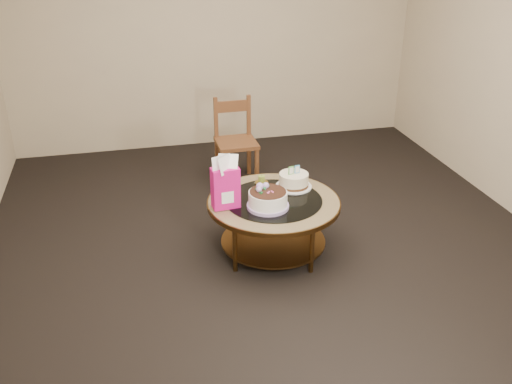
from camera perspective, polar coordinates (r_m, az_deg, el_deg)
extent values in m
plane|color=black|center=(4.56, 1.71, -5.91)|extent=(5.00, 5.00, 0.00)
cube|color=tan|center=(6.41, -4.16, 15.96)|extent=(4.50, 0.02, 2.60)
cube|color=tan|center=(1.95, 21.95, -10.81)|extent=(4.50, 0.02, 2.60)
cylinder|color=brown|center=(4.71, 5.18, -1.95)|extent=(0.04, 0.04, 0.42)
cylinder|color=brown|center=(4.71, -1.71, -1.87)|extent=(0.04, 0.04, 0.42)
cylinder|color=brown|center=(4.22, -2.12, -5.46)|extent=(0.04, 0.04, 0.42)
cylinder|color=brown|center=(4.22, 5.60, -5.55)|extent=(0.04, 0.04, 0.42)
cylinder|color=brown|center=(4.51, 1.72, -4.83)|extent=(0.82, 0.82, 0.02)
cylinder|color=brown|center=(4.35, 1.78, -1.07)|extent=(1.02, 1.02, 0.04)
cylinder|color=olive|center=(4.34, 1.78, -0.91)|extent=(1.00, 1.00, 0.01)
cylinder|color=black|center=(4.34, 1.78, -0.81)|extent=(0.74, 0.74, 0.01)
cylinder|color=#AC91CD|center=(4.22, 1.19, -1.40)|extent=(0.31, 0.31, 0.02)
cylinder|color=white|center=(4.19, 1.20, -0.78)|extent=(0.29, 0.29, 0.13)
cylinder|color=black|center=(4.16, 1.21, 0.04)|extent=(0.27, 0.27, 0.01)
sphere|color=#AC91CD|center=(4.19, 0.39, 0.57)|extent=(0.06, 0.06, 0.06)
sphere|color=#AC91CD|center=(4.21, 0.99, 0.65)|extent=(0.05, 0.05, 0.05)
sphere|color=#AC91CD|center=(4.15, 0.30, 0.25)|extent=(0.04, 0.04, 0.04)
cone|color=#1B682F|center=(4.18, 0.91, 0.27)|extent=(0.03, 0.04, 0.03)
cone|color=#1B682F|center=(4.18, 0.00, 0.28)|extent=(0.04, 0.04, 0.03)
cone|color=#1B682F|center=(4.23, 1.22, 0.59)|extent=(0.04, 0.04, 0.03)
cone|color=#1B682F|center=(4.13, 0.60, -0.05)|extent=(0.04, 0.04, 0.03)
cylinder|color=white|center=(4.54, 3.77, 0.56)|extent=(0.29, 0.29, 0.01)
cylinder|color=#422613|center=(4.54, 3.78, 0.74)|extent=(0.24, 0.24, 0.02)
cylinder|color=white|center=(4.51, 3.80, 1.35)|extent=(0.23, 0.23, 0.09)
cube|color=#4EA647|center=(4.47, 3.53, 2.17)|extent=(0.04, 0.02, 0.07)
cube|color=silver|center=(4.47, 3.53, 2.17)|extent=(0.03, 0.02, 0.05)
cube|color=#3F99D7|center=(4.49, 4.13, 2.29)|extent=(0.04, 0.02, 0.07)
cube|color=silver|center=(4.49, 4.13, 2.29)|extent=(0.03, 0.02, 0.05)
cube|color=#DC147C|center=(4.17, -3.07, 0.43)|extent=(0.21, 0.13, 0.31)
cube|color=white|center=(4.19, -3.05, -0.25)|extent=(0.10, 0.12, 0.09)
cube|color=#ECCB61|center=(4.59, 0.56, 0.84)|extent=(0.11, 0.11, 0.01)
cylinder|color=gold|center=(4.58, 0.56, 0.95)|extent=(0.11, 0.11, 0.01)
cylinder|color=olive|center=(4.57, 0.56, 1.31)|extent=(0.05, 0.05, 0.05)
cylinder|color=black|center=(4.55, 0.56, 1.67)|extent=(0.00, 0.00, 0.01)
cube|color=brown|center=(5.56, -1.98, 4.92)|extent=(0.39, 0.39, 0.04)
cube|color=brown|center=(5.46, -3.26, 2.15)|extent=(0.04, 0.04, 0.41)
cube|color=brown|center=(5.53, 0.09, 2.49)|extent=(0.04, 0.04, 0.41)
cube|color=brown|center=(5.76, -3.90, 3.43)|extent=(0.04, 0.04, 0.41)
cube|color=brown|center=(5.82, -0.71, 3.74)|extent=(0.04, 0.04, 0.41)
cube|color=brown|center=(5.61, -4.03, 7.35)|extent=(0.04, 0.04, 0.42)
cube|color=brown|center=(5.68, -0.74, 7.63)|extent=(0.04, 0.04, 0.42)
cube|color=brown|center=(5.61, -2.40, 8.56)|extent=(0.33, 0.03, 0.11)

